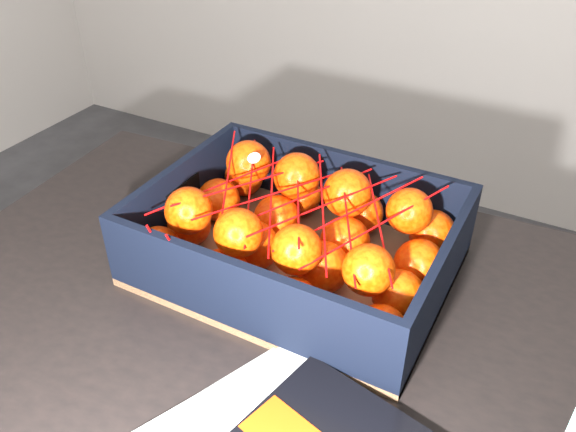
% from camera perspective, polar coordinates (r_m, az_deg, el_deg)
% --- Properties ---
extents(table, '(1.26, 0.89, 0.75)m').
position_cam_1_polar(table, '(0.82, 2.70, -17.90)').
color(table, black).
rests_on(table, ground).
extents(produce_crate, '(0.42, 0.32, 0.12)m').
position_cam_1_polar(produce_crate, '(0.84, 0.97, -3.12)').
color(produce_crate, '#8E5E41').
rests_on(produce_crate, table).
extents(clementine_heap, '(0.40, 0.30, 0.13)m').
position_cam_1_polar(clementine_heap, '(0.83, 1.08, -1.56)').
color(clementine_heap, '#FF3B05').
rests_on(clementine_heap, produce_crate).
extents(mesh_net, '(0.35, 0.28, 0.09)m').
position_cam_1_polar(mesh_net, '(0.79, 0.25, 1.24)').
color(mesh_net, red).
rests_on(mesh_net, clementine_heap).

